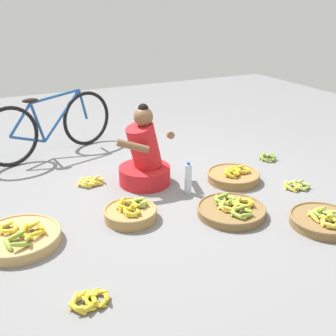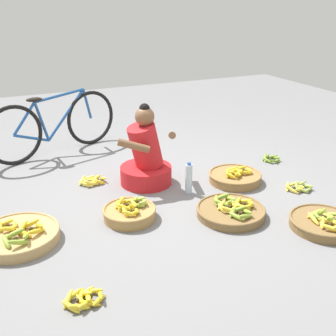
% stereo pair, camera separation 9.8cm
% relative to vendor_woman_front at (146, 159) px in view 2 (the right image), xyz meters
% --- Properties ---
extents(ground_plane, '(10.00, 10.00, 0.00)m').
position_rel_vendor_woman_front_xyz_m(ground_plane, '(0.02, -0.30, -0.27)').
color(ground_plane, slate).
extents(vendor_woman_front, '(0.71, 0.52, 0.83)m').
position_rel_vendor_woman_front_xyz_m(vendor_woman_front, '(0.00, 0.00, 0.00)').
color(vendor_woman_front, red).
rests_on(vendor_woman_front, ground).
extents(bicycle_leaning, '(1.62, 0.62, 0.73)m').
position_rel_vendor_woman_front_xyz_m(bicycle_leaning, '(-0.66, 1.26, 0.09)').
color(bicycle_leaning, black).
rests_on(bicycle_leaning, ground).
extents(banana_basket_back_left, '(0.54, 0.54, 0.16)m').
position_rel_vendor_woman_front_xyz_m(banana_basket_back_left, '(0.84, -0.35, -0.21)').
color(banana_basket_back_left, olive).
rests_on(banana_basket_back_left, ground).
extents(banana_basket_mid_left, '(0.64, 0.64, 0.17)m').
position_rel_vendor_woman_front_xyz_m(banana_basket_mid_left, '(-1.31, -0.60, -0.21)').
color(banana_basket_mid_left, tan).
rests_on(banana_basket_mid_left, ground).
extents(banana_basket_mid_right, '(0.46, 0.46, 0.17)m').
position_rel_vendor_woman_front_xyz_m(banana_basket_mid_right, '(-0.40, -0.62, -0.21)').
color(banana_basket_mid_right, '#A87F47').
rests_on(banana_basket_mid_right, ground).
extents(banana_basket_front_center, '(0.60, 0.60, 0.15)m').
position_rel_vendor_woman_front_xyz_m(banana_basket_front_center, '(0.41, -0.94, -0.22)').
color(banana_basket_front_center, brown).
rests_on(banana_basket_front_center, ground).
extents(banana_basket_near_vendor, '(0.55, 0.55, 0.15)m').
position_rel_vendor_woman_front_xyz_m(banana_basket_near_vendor, '(0.99, -1.43, -0.22)').
color(banana_basket_near_vendor, brown).
rests_on(banana_basket_near_vendor, ground).
extents(loose_bananas_front_right, '(0.29, 0.22, 0.09)m').
position_rel_vendor_woman_front_xyz_m(loose_bananas_front_right, '(-1.03, -1.50, -0.24)').
color(loose_bananas_front_right, yellow).
rests_on(loose_bananas_front_right, ground).
extents(loose_bananas_back_right, '(0.23, 0.23, 0.09)m').
position_rel_vendor_woman_front_xyz_m(loose_bananas_back_right, '(1.54, -0.03, -0.24)').
color(loose_bananas_back_right, olive).
rests_on(loose_bananas_back_right, ground).
extents(loose_bananas_near_bicycle, '(0.29, 0.24, 0.09)m').
position_rel_vendor_woman_front_xyz_m(loose_bananas_near_bicycle, '(1.30, -0.78, -0.24)').
color(loose_bananas_near_bicycle, yellow).
rests_on(loose_bananas_near_bicycle, ground).
extents(loose_bananas_back_center, '(0.30, 0.23, 0.09)m').
position_rel_vendor_woman_front_xyz_m(loose_bananas_back_center, '(-0.51, 0.21, -0.24)').
color(loose_bananas_back_center, yellow).
rests_on(loose_bananas_back_center, ground).
extents(water_bottle, '(0.07, 0.07, 0.32)m').
position_rel_vendor_woman_front_xyz_m(water_bottle, '(0.28, -0.39, -0.12)').
color(water_bottle, silver).
rests_on(water_bottle, ground).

